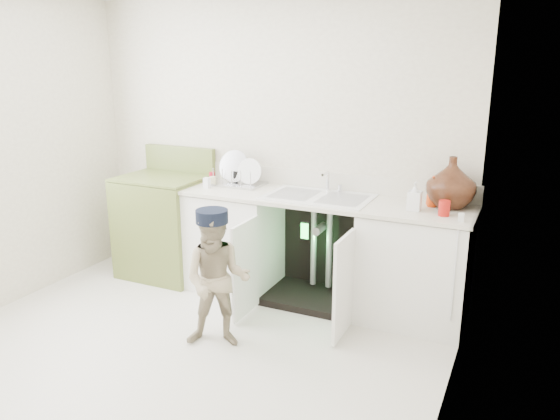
% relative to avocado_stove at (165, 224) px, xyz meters
% --- Properties ---
extents(ground, '(3.50, 3.50, 0.00)m').
position_rel_avocado_stove_xyz_m(ground, '(0.96, -1.18, -0.48)').
color(ground, beige).
rests_on(ground, ground).
extents(room_shell, '(6.00, 5.50, 1.26)m').
position_rel_avocado_stove_xyz_m(room_shell, '(0.96, -1.18, 0.77)').
color(room_shell, silver).
rests_on(room_shell, ground).
extents(counter_run, '(2.44, 1.02, 1.28)m').
position_rel_avocado_stove_xyz_m(counter_run, '(1.56, 0.03, 0.00)').
color(counter_run, white).
rests_on(counter_run, ground).
extents(avocado_stove, '(0.76, 0.65, 1.17)m').
position_rel_avocado_stove_xyz_m(avocado_stove, '(0.00, 0.00, 0.00)').
color(avocado_stove, olive).
rests_on(avocado_stove, ground).
extents(repair_worker, '(0.72, 0.90, 0.99)m').
position_rel_avocado_stove_xyz_m(repair_worker, '(1.15, -0.95, 0.02)').
color(repair_worker, tan).
rests_on(repair_worker, ground).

